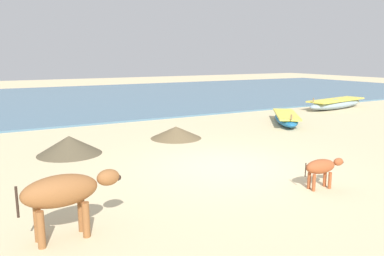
{
  "coord_description": "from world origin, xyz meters",
  "views": [
    {
      "loc": [
        -5.12,
        -7.57,
        2.72
      ],
      "look_at": [
        0.28,
        2.21,
        0.6
      ],
      "focal_mm": 35.42,
      "sensor_mm": 36.0,
      "label": 1
    }
  ],
  "objects": [
    {
      "name": "cow_adult_brown",
      "position": [
        -4.2,
        -1.97,
        0.72
      ],
      "size": [
        1.56,
        0.5,
        1.01
      ],
      "rotation": [
        0.0,
        0.0,
        0.05
      ],
      "color": "brown",
      "rests_on": "ground"
    },
    {
      "name": "sea_water",
      "position": [
        0.0,
        17.38,
        0.04
      ],
      "size": [
        60.0,
        20.0,
        0.08
      ],
      "primitive_type": "cube",
      "color": "slate",
      "rests_on": "ground"
    },
    {
      "name": "calf_far_rust",
      "position": [
        0.88,
        -2.26,
        0.46
      ],
      "size": [
        0.98,
        0.37,
        0.63
      ],
      "rotation": [
        0.0,
        0.0,
        6.15
      ],
      "color": "#9E4C28",
      "rests_on": "ground"
    },
    {
      "name": "debris_pile_1",
      "position": [
        -3.13,
        3.18,
        0.26
      ],
      "size": [
        2.05,
        2.05,
        0.52
      ],
      "primitive_type": "cone",
      "rotation": [
        0.0,
        0.0,
        1.73
      ],
      "color": "brown",
      "rests_on": "ground"
    },
    {
      "name": "fishing_boat_0",
      "position": [
        11.08,
        6.09,
        0.28
      ],
      "size": [
        4.58,
        1.78,
        0.71
      ],
      "rotation": [
        0.0,
        0.0,
        3.31
      ],
      "color": "#8CA5B7",
      "rests_on": "ground"
    },
    {
      "name": "debris_pile_0",
      "position": [
        0.44,
        3.63,
        0.2
      ],
      "size": [
        2.4,
        2.4,
        0.4
      ],
      "primitive_type": "cone",
      "rotation": [
        0.0,
        0.0,
        0.93
      ],
      "color": "brown",
      "rests_on": "ground"
    },
    {
      "name": "fishing_boat_1",
      "position": [
        5.68,
        3.98,
        0.23
      ],
      "size": [
        2.71,
        3.27,
        0.61
      ],
      "rotation": [
        0.0,
        0.0,
        4.08
      ],
      "color": "#1E669E",
      "rests_on": "ground"
    },
    {
      "name": "ground",
      "position": [
        0.0,
        0.0,
        0.0
      ],
      "size": [
        80.0,
        80.0,
        0.0
      ],
      "primitive_type": "plane",
      "color": "beige"
    }
  ]
}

